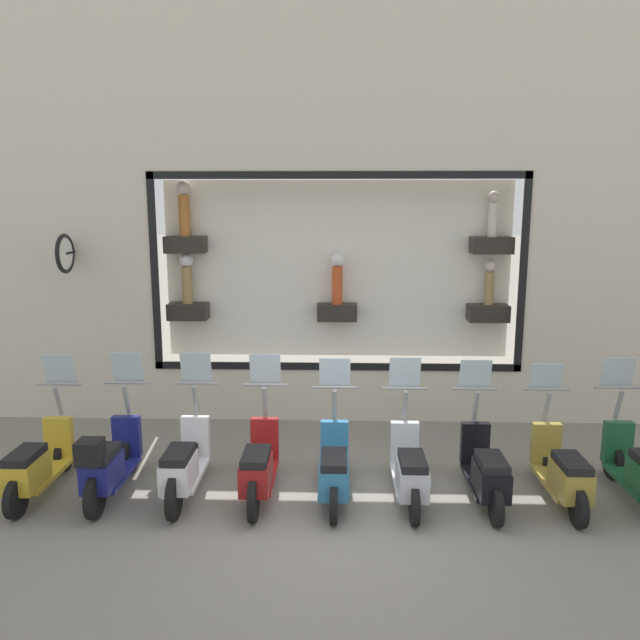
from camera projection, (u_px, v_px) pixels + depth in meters
ground_plane at (335, 521)px, 7.35m from camera, size 120.00×120.00×0.00m
building_facade at (338, 131)px, 9.97m from camera, size 1.24×36.00×9.37m
scooter_green_0 at (639, 471)px, 7.68m from camera, size 1.80×0.61×1.68m
scooter_olive_1 at (562, 472)px, 7.70m from camera, size 1.79×0.61×1.59m
scooter_black_2 at (486, 471)px, 7.73m from camera, size 1.79×0.61×1.63m
scooter_silver_3 at (410, 470)px, 7.76m from camera, size 1.79×0.60×1.66m
scooter_teal_4 at (334, 469)px, 7.79m from camera, size 1.79×0.61×1.64m
scooter_red_5 at (259, 466)px, 7.82m from camera, size 1.80×0.60×1.69m
scooter_white_6 at (185, 464)px, 7.85m from camera, size 1.81×0.61×1.70m
scooter_navy_7 at (109, 462)px, 7.81m from camera, size 1.81×0.61×1.70m
scooter_yellow_8 at (37, 464)px, 7.90m from camera, size 1.80×0.61×1.66m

